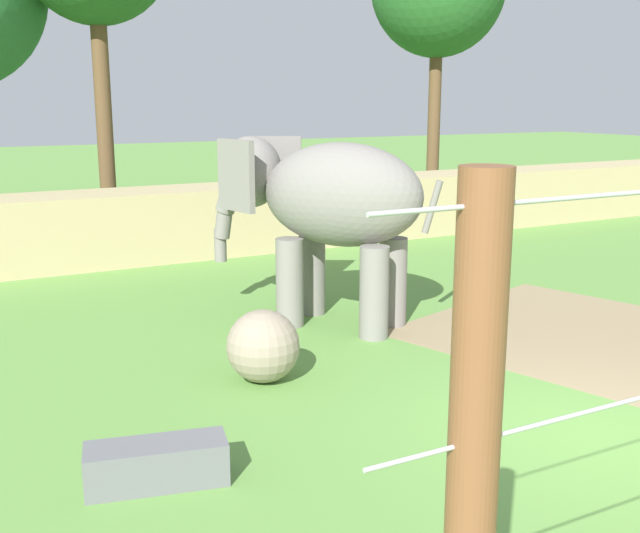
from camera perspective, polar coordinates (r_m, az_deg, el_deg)
ground_plane at (r=9.54m, az=20.50°, el=-11.80°), size 120.00×120.00×0.00m
dirt_patch at (r=13.38m, az=18.52°, el=-4.65°), size 5.95×5.85×0.01m
embankment_wall at (r=19.30m, az=-7.46°, el=3.53°), size 36.00×1.80×1.66m
elephant at (r=12.79m, az=0.31°, el=4.83°), size 3.23×3.78×3.16m
enrichment_ball at (r=10.44m, az=-4.27°, el=-5.95°), size 1.00×1.00×1.00m
feed_trough at (r=8.04m, az=-12.10°, el=-14.21°), size 1.48×0.80×0.44m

